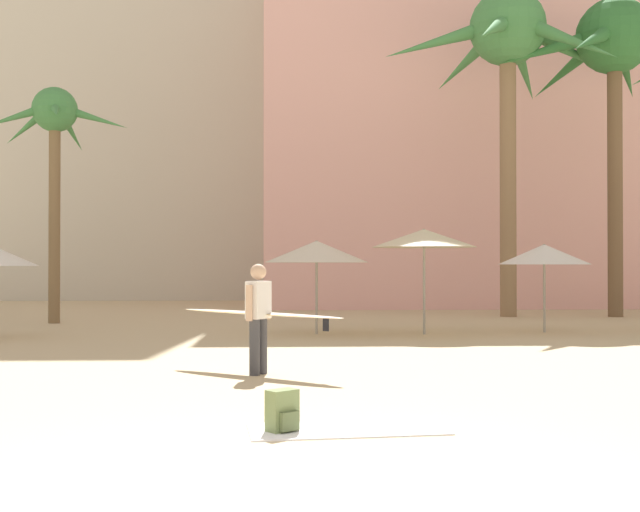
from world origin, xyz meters
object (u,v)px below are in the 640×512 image
Objects in this scene: backpack at (283,412)px; beach_towel at (347,429)px; palm_tree_right at (508,49)px; person_mid_left at (259,314)px; palm_tree_far_right at (54,132)px; cafe_umbrella_2 at (317,252)px; cafe_umbrella_3 at (424,238)px; cafe_umbrella_4 at (544,254)px; palm_tree_far_left at (614,54)px.

beach_towel is at bearing 60.32° from backpack.
palm_tree_right is 16.61m from person_mid_left.
cafe_umbrella_2 is (7.28, -3.84, -3.45)m from palm_tree_far_right.
person_mid_left is (-7.53, -12.68, -7.63)m from palm_tree_right.
palm_tree_far_right is 11.06m from cafe_umbrella_3.
cafe_umbrella_3 is (2.55, -0.17, 0.32)m from cafe_umbrella_2.
cafe_umbrella_4 is at bearing -97.78° from palm_tree_right.
palm_tree_far_right reaches higher than beach_towel.
backpack is at bearing -122.26° from palm_tree_far_left.
palm_tree_far_left reaches higher than cafe_umbrella_3.
cafe_umbrella_2 is at bearing -149.37° from palm_tree_far_left.
backpack is at bearing -171.48° from beach_towel.
palm_tree_far_right is (-17.00, -1.92, -2.95)m from palm_tree_far_left.
palm_tree_far_right is at bearing -170.99° from palm_tree_right.
cafe_umbrella_4 is at bearing 7.92° from cafe_umbrella_3.
palm_tree_far_left is 24.10× the size of backpack.
palm_tree_right is 9.58m from cafe_umbrella_3.
cafe_umbrella_2 is at bearing -136.70° from palm_tree_right.
cafe_umbrella_4 is at bearing 62.61° from beach_towel.
palm_tree_right is 4.17× the size of cafe_umbrella_3.
cafe_umbrella_2 is 5.92× the size of backpack.
palm_tree_far_right is 2.67× the size of cafe_umbrella_3.
cafe_umbrella_3 is 1.27× the size of beach_towel.
cafe_umbrella_4 is 9.73m from person_mid_left.
cafe_umbrella_4 is (12.86, -3.58, -3.51)m from palm_tree_far_right.
backpack is at bearing -107.28° from cafe_umbrella_3.
cafe_umbrella_4 is 12.59m from beach_towel.
palm_tree_right is at bearing 82.22° from cafe_umbrella_4.
backpack is at bearing 126.23° from person_mid_left.
palm_tree_far_left is at bearing 59.21° from beach_towel.
beach_towel is at bearing -104.20° from cafe_umbrella_3.
cafe_umbrella_3 is 1.12× the size of cafe_umbrella_4.
beach_towel is at bearing -120.79° from palm_tree_far_left.
beach_towel is 0.68m from backpack.
backpack is (6.49, -14.73, -5.21)m from palm_tree_far_right.
cafe_umbrella_2 is at bearing 89.24° from beach_towel.
palm_tree_far_left is 11.11m from cafe_umbrella_3.
cafe_umbrella_3 is 3.09m from cafe_umbrella_4.
cafe_umbrella_2 is at bearing -68.70° from person_mid_left.
cafe_umbrella_2 is at bearing 137.66° from backpack.
backpack is at bearing -112.96° from palm_tree_right.
backpack is (-3.34, -10.73, -2.08)m from cafe_umbrella_3.
palm_tree_far_right reaches higher than cafe_umbrella_2.
cafe_umbrella_4 is 1.13× the size of beach_towel.
backpack is at bearing -66.23° from palm_tree_far_right.
person_mid_left is at bearing -99.87° from cafe_umbrella_2.
palm_tree_right is 5.30× the size of beach_towel.
beach_towel is 4.69× the size of backpack.
palm_tree_far_right is at bearing 157.84° from cafe_umbrella_3.
cafe_umbrella_3 is at bearing -88.49° from person_mid_left.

